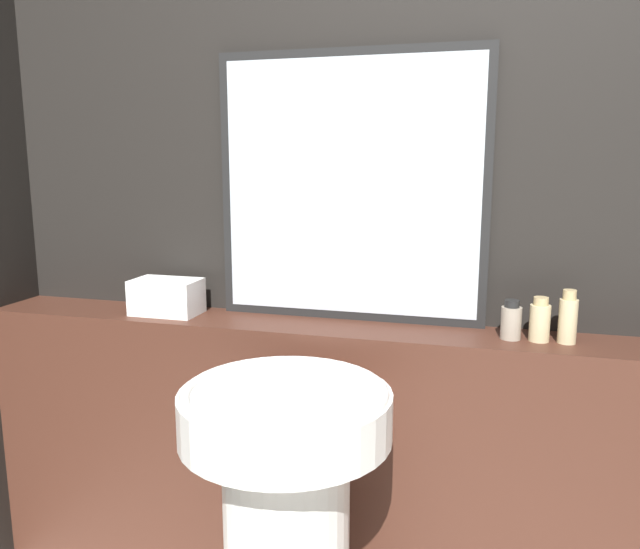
{
  "coord_description": "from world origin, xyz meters",
  "views": [
    {
      "loc": [
        0.43,
        -0.17,
        1.38
      ],
      "look_at": [
        -0.02,
        1.43,
        1.07
      ],
      "focal_mm": 35.0,
      "sensor_mm": 36.0,
      "label": 1
    }
  ],
  "objects_px": {
    "conditioner_bottle": "(540,321)",
    "lotion_bottle": "(568,319)",
    "towel_stack": "(167,297)",
    "shampoo_bottle": "(511,321)",
    "mirror": "(350,188)",
    "pedestal_sink": "(287,524)"
  },
  "relations": [
    {
      "from": "pedestal_sink",
      "to": "mirror",
      "type": "bearing_deg",
      "value": 86.05
    },
    {
      "from": "mirror",
      "to": "pedestal_sink",
      "type": "bearing_deg",
      "value": -93.95
    },
    {
      "from": "towel_stack",
      "to": "mirror",
      "type": "bearing_deg",
      "value": 9.37
    },
    {
      "from": "towel_stack",
      "to": "shampoo_bottle",
      "type": "xyz_separation_m",
      "value": [
        1.04,
        -0.0,
        -0.01
      ]
    },
    {
      "from": "towel_stack",
      "to": "conditioner_bottle",
      "type": "xyz_separation_m",
      "value": [
        1.11,
        -0.0,
        0.0
      ]
    },
    {
      "from": "pedestal_sink",
      "to": "conditioner_bottle",
      "type": "distance_m",
      "value": 0.84
    },
    {
      "from": "pedestal_sink",
      "to": "lotion_bottle",
      "type": "distance_m",
      "value": 0.89
    },
    {
      "from": "pedestal_sink",
      "to": "lotion_bottle",
      "type": "relative_size",
      "value": 5.97
    },
    {
      "from": "mirror",
      "to": "conditioner_bottle",
      "type": "xyz_separation_m",
      "value": [
        0.54,
        -0.09,
        -0.34
      ]
    },
    {
      "from": "mirror",
      "to": "towel_stack",
      "type": "relative_size",
      "value": 3.87
    },
    {
      "from": "towel_stack",
      "to": "shampoo_bottle",
      "type": "bearing_deg",
      "value": -0.0
    },
    {
      "from": "shampoo_bottle",
      "to": "lotion_bottle",
      "type": "distance_m",
      "value": 0.14
    },
    {
      "from": "towel_stack",
      "to": "shampoo_bottle",
      "type": "distance_m",
      "value": 1.04
    },
    {
      "from": "pedestal_sink",
      "to": "shampoo_bottle",
      "type": "distance_m",
      "value": 0.79
    },
    {
      "from": "pedestal_sink",
      "to": "lotion_bottle",
      "type": "xyz_separation_m",
      "value": [
        0.65,
        0.42,
        0.45
      ]
    },
    {
      "from": "towel_stack",
      "to": "shampoo_bottle",
      "type": "height_order",
      "value": "towel_stack"
    },
    {
      "from": "shampoo_bottle",
      "to": "mirror",
      "type": "bearing_deg",
      "value": 168.73
    },
    {
      "from": "conditioner_bottle",
      "to": "lotion_bottle",
      "type": "bearing_deg",
      "value": 0.0
    },
    {
      "from": "lotion_bottle",
      "to": "towel_stack",
      "type": "bearing_deg",
      "value": 180.0
    },
    {
      "from": "conditioner_bottle",
      "to": "towel_stack",
      "type": "bearing_deg",
      "value": 180.0
    },
    {
      "from": "conditioner_bottle",
      "to": "shampoo_bottle",
      "type": "bearing_deg",
      "value": 180.0
    },
    {
      "from": "conditioner_bottle",
      "to": "lotion_bottle",
      "type": "relative_size",
      "value": 0.83
    }
  ]
}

